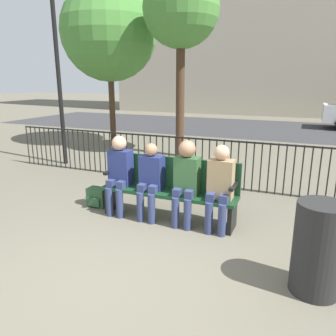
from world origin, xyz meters
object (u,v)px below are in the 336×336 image
at_px(lamp_post, 56,48).
at_px(seated_person_2, 186,178).
at_px(backpack, 98,197).
at_px(tree_1, 109,33).
at_px(trash_bin, 318,249).
at_px(seated_person_1, 151,178).
at_px(seated_person_0, 119,170).
at_px(seated_person_3, 220,184).
at_px(tree_0, 181,10).
at_px(park_bench, 170,186).

bearing_deg(lamp_post, seated_person_2, -28.86).
relative_size(backpack, tree_1, 0.07).
xyz_separation_m(backpack, trash_bin, (3.29, -1.08, 0.31)).
bearing_deg(backpack, trash_bin, -18.21).
bearing_deg(trash_bin, seated_person_1, 156.38).
xyz_separation_m(seated_person_0, seated_person_3, (1.57, -0.00, -0.02)).
bearing_deg(backpack, seated_person_2, -3.19).
distance_m(seated_person_0, trash_bin, 2.97).
distance_m(tree_0, tree_1, 2.65).
distance_m(seated_person_2, trash_bin, 1.99).
bearing_deg(lamp_post, seated_person_3, -26.18).
distance_m(seated_person_1, backpack, 1.14).
distance_m(seated_person_2, tree_1, 6.90).
bearing_deg(tree_1, tree_0, -14.98).
height_order(seated_person_3, backpack, seated_person_3).
height_order(seated_person_1, tree_1, tree_1).
height_order(seated_person_2, tree_1, tree_1).
relative_size(backpack, trash_bin, 0.35).
relative_size(seated_person_2, lamp_post, 0.29).
relative_size(seated_person_1, backpack, 3.58).
relative_size(seated_person_2, trash_bin, 1.32).
height_order(tree_0, lamp_post, tree_0).
xyz_separation_m(seated_person_3, backpack, (-2.07, 0.09, -0.52)).
distance_m(park_bench, seated_person_3, 0.81).
bearing_deg(backpack, seated_person_0, -10.18).
bearing_deg(seated_person_3, backpack, 177.51).
xyz_separation_m(tree_1, trash_bin, (5.90, -5.78, -2.92)).
distance_m(park_bench, seated_person_1, 0.32).
height_order(seated_person_1, seated_person_2, seated_person_2).
xyz_separation_m(seated_person_2, tree_0, (-1.65, 4.11, 2.99)).
relative_size(seated_person_3, trash_bin, 1.30).
xyz_separation_m(park_bench, backpack, (-1.28, -0.04, -0.35)).
height_order(backpack, tree_0, tree_0).
distance_m(seated_person_3, lamp_post, 5.39).
distance_m(tree_1, trash_bin, 8.76).
bearing_deg(tree_0, trash_bin, -56.67).
xyz_separation_m(seated_person_0, tree_1, (-3.10, 4.79, 2.69)).
distance_m(park_bench, seated_person_0, 0.82).
distance_m(seated_person_1, tree_0, 5.24).
distance_m(backpack, tree_1, 6.27).
relative_size(seated_person_0, backpack, 3.81).
height_order(seated_person_1, lamp_post, lamp_post).
relative_size(park_bench, seated_person_1, 1.78).
relative_size(seated_person_2, backpack, 3.83).
bearing_deg(tree_1, trash_bin, -44.43).
bearing_deg(tree_1, lamp_post, -85.46).
bearing_deg(tree_1, seated_person_2, -48.81).
bearing_deg(seated_person_3, trash_bin, -39.09).
bearing_deg(seated_person_2, trash_bin, -30.20).
bearing_deg(seated_person_2, tree_1, 131.19).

